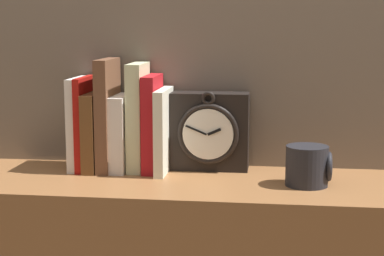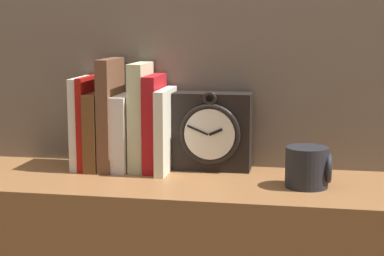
{
  "view_description": "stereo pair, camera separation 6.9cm",
  "coord_description": "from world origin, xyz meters",
  "px_view_note": "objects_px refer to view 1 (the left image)",
  "views": [
    {
      "loc": [
        0.18,
        -1.36,
        1.28
      ],
      "look_at": [
        0.0,
        0.0,
        1.05
      ],
      "focal_mm": 60.0,
      "sensor_mm": 36.0,
      "label": 1
    },
    {
      "loc": [
        0.25,
        -1.34,
        1.28
      ],
      "look_at": [
        0.0,
        0.0,
        1.05
      ],
      "focal_mm": 60.0,
      "sensor_mm": 36.0,
      "label": 2
    }
  ],
  "objects_px": {
    "book_slot3_brown": "(108,115)",
    "book_slot4_white": "(122,133)",
    "clock": "(210,131)",
    "book_slot0_white": "(78,123)",
    "book_slot2_brown": "(95,131)",
    "mug": "(308,166)",
    "book_slot1_red": "(85,123)",
    "book_slot5_cream": "(138,117)",
    "book_slot6_red": "(152,123)",
    "book_slot7_white": "(164,131)"
  },
  "relations": [
    {
      "from": "book_slot6_red",
      "to": "book_slot7_white",
      "type": "height_order",
      "value": "book_slot6_red"
    },
    {
      "from": "book_slot7_white",
      "to": "book_slot0_white",
      "type": "bearing_deg",
      "value": 177.01
    },
    {
      "from": "book_slot4_white",
      "to": "book_slot7_white",
      "type": "xyz_separation_m",
      "value": [
        0.1,
        -0.01,
        0.01
      ]
    },
    {
      "from": "mug",
      "to": "clock",
      "type": "bearing_deg",
      "value": 151.03
    },
    {
      "from": "book_slot4_white",
      "to": "book_slot2_brown",
      "type": "bearing_deg",
      "value": -176.28
    },
    {
      "from": "book_slot3_brown",
      "to": "book_slot4_white",
      "type": "height_order",
      "value": "book_slot3_brown"
    },
    {
      "from": "clock",
      "to": "book_slot7_white",
      "type": "xyz_separation_m",
      "value": [
        -0.1,
        -0.04,
        0.01
      ]
    },
    {
      "from": "book_slot1_red",
      "to": "book_slot4_white",
      "type": "relative_size",
      "value": 1.24
    },
    {
      "from": "book_slot4_white",
      "to": "mug",
      "type": "bearing_deg",
      "value": -12.72
    },
    {
      "from": "clock",
      "to": "mug",
      "type": "distance_m",
      "value": 0.26
    },
    {
      "from": "book_slot0_white",
      "to": "book_slot5_cream",
      "type": "distance_m",
      "value": 0.14
    },
    {
      "from": "book_slot7_white",
      "to": "mug",
      "type": "height_order",
      "value": "book_slot7_white"
    },
    {
      "from": "mug",
      "to": "book_slot2_brown",
      "type": "bearing_deg",
      "value": 169.37
    },
    {
      "from": "book_slot2_brown",
      "to": "book_slot5_cream",
      "type": "height_order",
      "value": "book_slot5_cream"
    },
    {
      "from": "book_slot0_white",
      "to": "book_slot5_cream",
      "type": "height_order",
      "value": "book_slot5_cream"
    },
    {
      "from": "mug",
      "to": "book_slot0_white",
      "type": "bearing_deg",
      "value": 169.6
    },
    {
      "from": "mug",
      "to": "book_slot3_brown",
      "type": "bearing_deg",
      "value": 168.54
    },
    {
      "from": "mug",
      "to": "book_slot7_white",
      "type": "bearing_deg",
      "value": 165.06
    },
    {
      "from": "book_slot3_brown",
      "to": "book_slot6_red",
      "type": "relative_size",
      "value": 1.17
    },
    {
      "from": "book_slot5_cream",
      "to": "mug",
      "type": "bearing_deg",
      "value": -14.71
    },
    {
      "from": "book_slot2_brown",
      "to": "book_slot3_brown",
      "type": "distance_m",
      "value": 0.05
    },
    {
      "from": "book_slot6_red",
      "to": "book_slot7_white",
      "type": "xyz_separation_m",
      "value": [
        0.03,
        -0.01,
        -0.02
      ]
    },
    {
      "from": "book_slot0_white",
      "to": "book_slot4_white",
      "type": "height_order",
      "value": "book_slot0_white"
    },
    {
      "from": "book_slot1_red",
      "to": "book_slot3_brown",
      "type": "relative_size",
      "value": 0.84
    },
    {
      "from": "book_slot1_red",
      "to": "book_slot5_cream",
      "type": "height_order",
      "value": "book_slot5_cream"
    },
    {
      "from": "book_slot3_brown",
      "to": "book_slot1_red",
      "type": "bearing_deg",
      "value": 177.33
    },
    {
      "from": "book_slot3_brown",
      "to": "book_slot4_white",
      "type": "relative_size",
      "value": 1.48
    },
    {
      "from": "book_slot5_cream",
      "to": "book_slot7_white",
      "type": "height_order",
      "value": "book_slot5_cream"
    },
    {
      "from": "clock",
      "to": "book_slot0_white",
      "type": "bearing_deg",
      "value": -175.21
    },
    {
      "from": "book_slot1_red",
      "to": "book_slot5_cream",
      "type": "xyz_separation_m",
      "value": [
        0.13,
        0.01,
        0.02
      ]
    },
    {
      "from": "book_slot1_red",
      "to": "book_slot2_brown",
      "type": "bearing_deg",
      "value": -8.1
    },
    {
      "from": "book_slot0_white",
      "to": "book_slot7_white",
      "type": "bearing_deg",
      "value": -2.99
    },
    {
      "from": "book_slot4_white",
      "to": "book_slot3_brown",
      "type": "bearing_deg",
      "value": -173.95
    },
    {
      "from": "clock",
      "to": "book_slot7_white",
      "type": "relative_size",
      "value": 0.98
    },
    {
      "from": "book_slot4_white",
      "to": "book_slot7_white",
      "type": "height_order",
      "value": "book_slot7_white"
    },
    {
      "from": "book_slot0_white",
      "to": "book_slot2_brown",
      "type": "height_order",
      "value": "book_slot0_white"
    },
    {
      "from": "book_slot6_red",
      "to": "book_slot5_cream",
      "type": "bearing_deg",
      "value": 172.86
    },
    {
      "from": "book_slot2_brown",
      "to": "book_slot4_white",
      "type": "xyz_separation_m",
      "value": [
        0.06,
        0.0,
        -0.0
      ]
    },
    {
      "from": "book_slot4_white",
      "to": "book_slot5_cream",
      "type": "xyz_separation_m",
      "value": [
        0.04,
        0.01,
        0.04
      ]
    },
    {
      "from": "book_slot1_red",
      "to": "book_slot6_red",
      "type": "relative_size",
      "value": 0.98
    },
    {
      "from": "book_slot0_white",
      "to": "book_slot5_cream",
      "type": "xyz_separation_m",
      "value": [
        0.14,
        0.0,
        0.02
      ]
    },
    {
      "from": "book_slot4_white",
      "to": "mug",
      "type": "xyz_separation_m",
      "value": [
        0.43,
        -0.1,
        -0.04
      ]
    },
    {
      "from": "book_slot5_cream",
      "to": "book_slot3_brown",
      "type": "bearing_deg",
      "value": -172.48
    },
    {
      "from": "book_slot3_brown",
      "to": "book_slot5_cream",
      "type": "distance_m",
      "value": 0.07
    },
    {
      "from": "book_slot0_white",
      "to": "book_slot1_red",
      "type": "relative_size",
      "value": 0.99
    },
    {
      "from": "book_slot0_white",
      "to": "book_slot5_cream",
      "type": "relative_size",
      "value": 0.86
    },
    {
      "from": "book_slot5_cream",
      "to": "book_slot6_red",
      "type": "xyz_separation_m",
      "value": [
        0.03,
        -0.0,
        -0.01
      ]
    },
    {
      "from": "mug",
      "to": "book_slot1_red",
      "type": "bearing_deg",
      "value": 169.49
    },
    {
      "from": "book_slot1_red",
      "to": "book_slot4_white",
      "type": "distance_m",
      "value": 0.09
    },
    {
      "from": "book_slot2_brown",
      "to": "mug",
      "type": "relative_size",
      "value": 1.88
    }
  ]
}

